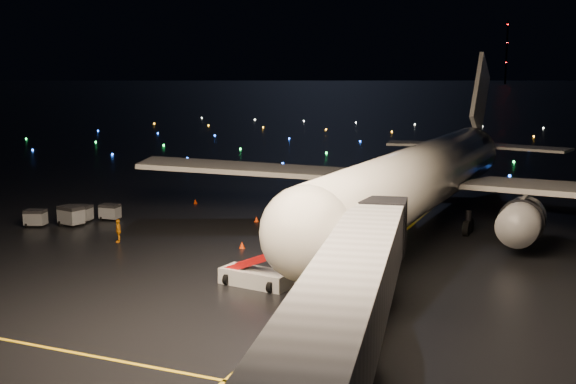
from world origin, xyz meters
name	(u,v)px	position (x,y,z in m)	size (l,w,h in m)	color
ground	(529,103)	(0.00, 300.00, 0.00)	(2000.00, 2000.00, 0.00)	black
lane_centre	(376,255)	(12.00, 15.00, 0.01)	(0.25, 80.00, 0.02)	yellow
airliner	(430,139)	(13.42, 26.78, 8.06)	(56.88, 54.04, 16.12)	silver
pushback_tug	(313,355)	(15.54, -7.91, 1.03)	(4.32, 2.26, 2.06)	silver
belt_loader	(256,260)	(6.86, 4.09, 1.71)	(7.06, 1.93, 3.42)	silver
crew_c	(118,231)	(-8.92, 10.68, 0.96)	(1.13, 0.47, 1.93)	orange
safety_cone_0	(242,245)	(1.48, 12.80, 0.28)	(0.49, 0.49, 0.56)	#FD3B06
safety_cone_1	(256,219)	(-1.87, 22.54, 0.26)	(0.46, 0.46, 0.52)	#FD3B06
safety_cone_2	(273,231)	(1.55, 18.75, 0.23)	(0.40, 0.40, 0.45)	#FD3B06
safety_cone_3	(195,201)	(-11.88, 28.36, 0.26)	(0.46, 0.46, 0.53)	#FD3B06
radio_mast	(507,53)	(-60.00, 740.00, 32.00)	(1.80, 1.80, 64.00)	black
taxiway_lights	(446,141)	(0.00, 106.00, 0.18)	(164.00, 92.00, 0.36)	black
baggage_cart_0	(110,212)	(-15.15, 17.90, 0.75)	(1.77, 1.24, 1.50)	gray
baggage_cart_1	(71,216)	(-16.88, 14.40, 0.90)	(2.12, 1.49, 1.81)	gray
baggage_cart_2	(82,213)	(-17.17, 16.25, 0.78)	(1.84, 1.29, 1.56)	gray
baggage_cart_3	(36,218)	(-19.61, 12.81, 0.78)	(1.83, 1.28, 1.55)	gray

